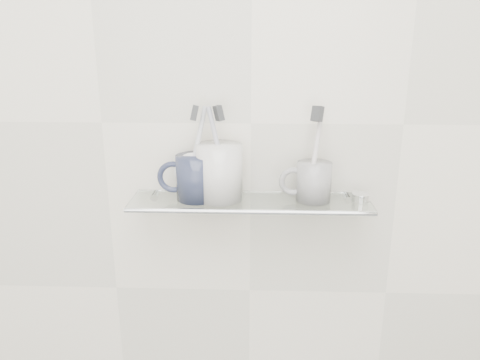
{
  "coord_description": "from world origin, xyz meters",
  "views": [
    {
      "loc": [
        0.01,
        0.12,
        1.43
      ],
      "look_at": [
        -0.02,
        1.04,
        1.14
      ],
      "focal_mm": 35.0,
      "sensor_mm": 36.0,
      "label": 1
    }
  ],
  "objects_px": {
    "mug_center": "(219,172)",
    "mug_right": "(314,182)",
    "shelf_glass": "(250,202)",
    "mug_left": "(196,177)"
  },
  "relations": [
    {
      "from": "shelf_glass",
      "to": "mug_center",
      "type": "relative_size",
      "value": 4.26
    },
    {
      "from": "mug_center",
      "to": "mug_right",
      "type": "bearing_deg",
      "value": -20.38
    },
    {
      "from": "shelf_glass",
      "to": "mug_right",
      "type": "xyz_separation_m",
      "value": [
        0.13,
        0.0,
        0.04
      ]
    },
    {
      "from": "mug_left",
      "to": "mug_right",
      "type": "bearing_deg",
      "value": -1.3
    },
    {
      "from": "mug_right",
      "to": "mug_center",
      "type": "bearing_deg",
      "value": -173.77
    },
    {
      "from": "shelf_glass",
      "to": "mug_left",
      "type": "xyz_separation_m",
      "value": [
        -0.11,
        0.0,
        0.05
      ]
    },
    {
      "from": "shelf_glass",
      "to": "mug_center",
      "type": "bearing_deg",
      "value": 175.51
    },
    {
      "from": "shelf_glass",
      "to": "mug_right",
      "type": "distance_m",
      "value": 0.14
    },
    {
      "from": "mug_left",
      "to": "mug_center",
      "type": "relative_size",
      "value": 0.8
    },
    {
      "from": "shelf_glass",
      "to": "mug_right",
      "type": "relative_size",
      "value": 6.17
    }
  ]
}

